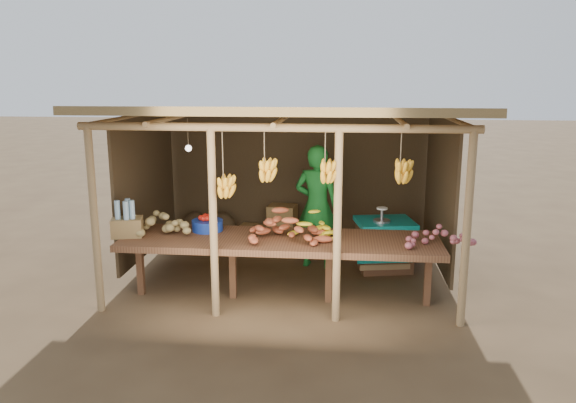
# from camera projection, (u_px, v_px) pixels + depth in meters

# --- Properties ---
(ground) EXTENTS (60.00, 60.00, 0.00)m
(ground) POSITION_uv_depth(u_px,v_px,m) (288.00, 273.00, 7.98)
(ground) COLOR brown
(ground) RESTS_ON ground
(stall_structure) EXTENTS (4.70, 3.50, 2.43)m
(stall_structure) POSITION_uv_depth(u_px,v_px,m) (292.00, 140.00, 7.50)
(stall_structure) COLOR #A07E52
(stall_structure) RESTS_ON ground
(counter) EXTENTS (3.90, 1.05, 0.80)m
(counter) POSITION_uv_depth(u_px,v_px,m) (280.00, 243.00, 6.89)
(counter) COLOR brown
(counter) RESTS_ON ground
(potato_heap) EXTENTS (1.15, 0.80, 0.37)m
(potato_heap) POSITION_uv_depth(u_px,v_px,m) (157.00, 218.00, 7.08)
(potato_heap) COLOR olive
(potato_heap) RESTS_ON counter
(sweet_potato_heap) EXTENTS (1.07, 0.77, 0.36)m
(sweet_potato_heap) POSITION_uv_depth(u_px,v_px,m) (285.00, 225.00, 6.79)
(sweet_potato_heap) COLOR #B5512E
(sweet_potato_heap) RESTS_ON counter
(onion_heap) EXTENTS (0.85, 0.53, 0.36)m
(onion_heap) POSITION_uv_depth(u_px,v_px,m) (442.00, 233.00, 6.45)
(onion_heap) COLOR #A85159
(onion_heap) RESTS_ON counter
(banana_pile) EXTENTS (0.57, 0.39, 0.34)m
(banana_pile) POSITION_uv_depth(u_px,v_px,m) (314.00, 224.00, 6.86)
(banana_pile) COLOR yellow
(banana_pile) RESTS_ON counter
(tomato_basin) EXTENTS (0.40, 0.40, 0.21)m
(tomato_basin) POSITION_uv_depth(u_px,v_px,m) (207.00, 224.00, 7.20)
(tomato_basin) COLOR navy
(tomato_basin) RESTS_ON counter
(bottle_box) EXTENTS (0.43, 0.37, 0.46)m
(bottle_box) POSITION_uv_depth(u_px,v_px,m) (127.00, 222.00, 6.93)
(bottle_box) COLOR olive
(bottle_box) RESTS_ON counter
(vendor) EXTENTS (0.74, 0.57, 1.80)m
(vendor) POSITION_uv_depth(u_px,v_px,m) (317.00, 207.00, 8.09)
(vendor) COLOR #186D26
(vendor) RESTS_ON ground
(tarp_crate) EXTENTS (0.91, 0.82, 0.95)m
(tarp_crate) POSITION_uv_depth(u_px,v_px,m) (384.00, 243.00, 8.09)
(tarp_crate) COLOR brown
(tarp_crate) RESTS_ON ground
(carton_stack) EXTENTS (0.97, 0.41, 0.70)m
(carton_stack) POSITION_uv_depth(u_px,v_px,m) (273.00, 230.00, 9.11)
(carton_stack) COLOR olive
(carton_stack) RESTS_ON ground
(burlap_sacks) EXTENTS (0.95, 0.50, 0.67)m
(burlap_sacks) POSITION_uv_depth(u_px,v_px,m) (209.00, 229.00, 9.22)
(burlap_sacks) COLOR #43331F
(burlap_sacks) RESTS_ON ground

